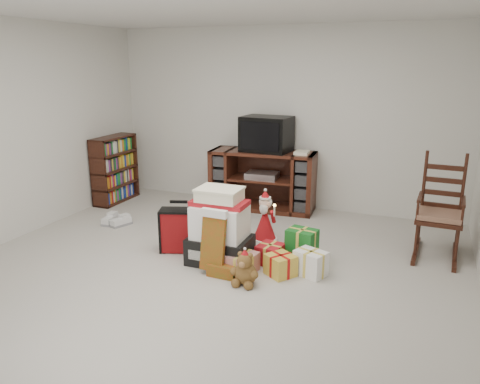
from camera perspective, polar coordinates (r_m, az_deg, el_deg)
name	(u,v)px	position (r m, az deg, el deg)	size (l,w,h in m)	color
room	(203,148)	(4.32, -4.55, 5.33)	(5.01, 5.01, 2.51)	beige
tv_stand	(263,180)	(6.57, 2.77, 1.46)	(1.48, 0.62, 0.83)	#482114
bookshelf	(115,170)	(7.16, -15.00, 2.57)	(0.27, 0.80, 0.97)	#3B1810
rocking_chair	(439,220)	(5.42, 23.07, -3.15)	(0.49, 0.78, 1.14)	#3B1810
gift_pile	(220,231)	(4.80, -2.46, -4.80)	(0.63, 0.46, 0.78)	black
red_suitcase	(178,230)	(5.16, -7.54, -4.64)	(0.41, 0.30, 0.56)	maroon
stocking	(213,242)	(4.56, -3.29, -6.09)	(0.31, 0.13, 0.66)	#0C731B
teddy_bear	(245,270)	(4.42, 0.65, -9.53)	(0.21, 0.19, 0.32)	brown
santa_figurine	(265,222)	(5.41, 3.06, -3.63)	(0.30, 0.28, 0.62)	#A61117
mrs_claus_figurine	(200,218)	(5.65, -4.95, -3.14)	(0.26, 0.25, 0.54)	#A61117
sneaker_pair	(116,221)	(6.21, -14.92, -3.43)	(0.35, 0.30, 0.10)	silver
gift_cluster	(284,258)	(4.72, 5.36, -7.96)	(0.79, 0.90, 0.27)	#AA131B
crt_television	(266,134)	(6.43, 3.24, 7.07)	(0.68, 0.52, 0.48)	black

